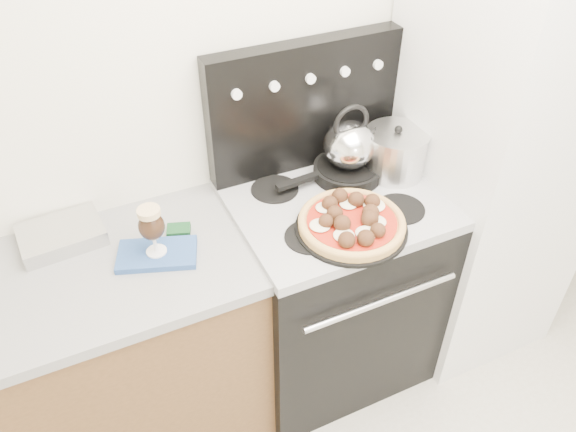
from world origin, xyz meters
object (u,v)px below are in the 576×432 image
pizza_pan (351,228)px  stock_pot (395,154)px  beer_glass (152,231)px  pizza (352,221)px  tea_kettle (350,142)px  fridge (492,152)px  oven_mitt (157,254)px  base_cabinet (58,381)px  skillet (347,171)px  stove_body (330,289)px

pizza_pan → stock_pot: stock_pot is taller
beer_glass → pizza: size_ratio=0.50×
tea_kettle → fridge: bearing=-21.2°
fridge → tea_kettle: 0.62m
oven_mitt → stock_pot: 0.97m
base_cabinet → pizza_pan: pizza_pan is taller
fridge → pizza: 0.75m
oven_mitt → tea_kettle: tea_kettle is taller
beer_glass → tea_kettle: size_ratio=0.85×
skillet → tea_kettle: 0.13m
base_cabinet → tea_kettle: (1.22, 0.09, 0.65)m
fridge → beer_glass: 1.37m
base_cabinet → pizza: 1.21m
stove_body → oven_mitt: bearing=-179.9°
tea_kettle → stock_pot: tea_kettle is taller
beer_glass → stock_pot: 0.96m
base_cabinet → stove_body: stove_body is taller
oven_mitt → skillet: 0.79m
stove_body → base_cabinet: bearing=178.7°
stove_body → fridge: size_ratio=0.46×
fridge → stock_pot: 0.43m
stove_body → tea_kettle: tea_kettle is taller
pizza → base_cabinet: bearing=169.6°
fridge → stock_pot: fridge is taller
stove_body → pizza: bearing=-101.5°
beer_glass → pizza: 0.66m
base_cabinet → tea_kettle: size_ratio=6.71×
stove_body → beer_glass: bearing=-179.9°
stock_pot → skillet: bearing=163.3°
fridge → stock_pot: (-0.41, 0.09, 0.05)m
tea_kettle → pizza: bearing=-125.1°
oven_mitt → pizza_pan: 0.66m
fridge → base_cabinet: bearing=178.4°
fridge → tea_kettle: size_ratio=8.79×
beer_glass → skillet: beer_glass is taller
oven_mitt → beer_glass: bearing=0.0°
pizza_pan → tea_kettle: bearing=62.8°
tea_kettle → beer_glass: bearing=-179.6°
stove_body → pizza_pan: (-0.03, -0.17, 0.49)m
pizza_pan → pizza: pizza is taller
pizza → tea_kettle: bearing=62.8°
pizza_pan → tea_kettle: (0.15, 0.29, 0.15)m
stove_body → stock_pot: bearing=12.1°
stock_pot → oven_mitt: bearing=-176.3°
oven_mitt → stock_pot: size_ratio=1.11×
fridge → pizza: fridge is taller
stock_pot → fridge: bearing=-11.8°
skillet → stock_pot: bearing=-16.7°
pizza → fridge: bearing=11.3°
base_cabinet → oven_mitt: bearing=-3.4°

